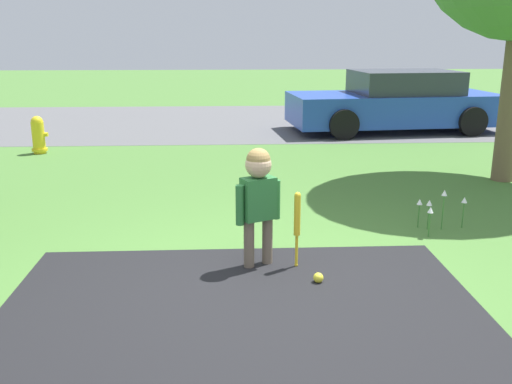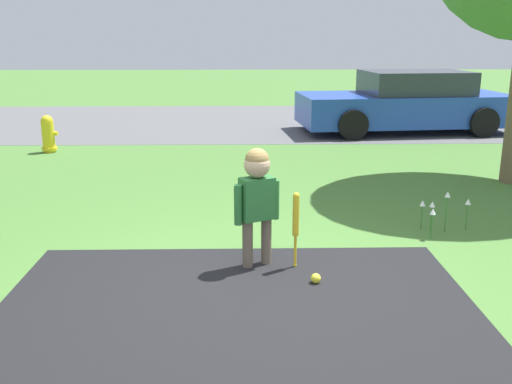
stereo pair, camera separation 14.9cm
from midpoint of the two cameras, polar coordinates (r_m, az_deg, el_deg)
ground_plane at (r=4.65m, az=-0.80°, el=-10.17°), size 60.00×60.00×0.00m
street_strip at (r=13.77m, az=-2.28°, el=7.09°), size 40.00×6.00×0.01m
child at (r=4.97m, az=-0.62°, el=0.13°), size 0.40×0.28×1.08m
baseball_bat at (r=5.02m, az=3.29°, el=-2.69°), size 0.06×0.06×0.69m
sports_ball at (r=4.86m, az=5.37°, el=-8.53°), size 0.09×0.09×0.09m
fire_hydrant at (r=10.68m, az=-21.31°, el=5.32°), size 0.30×0.27×0.66m
parked_car at (r=12.67m, az=13.46°, el=8.69°), size 4.53×2.28×1.27m
flower_bed at (r=6.27m, az=17.07°, el=-1.14°), size 0.53×0.35×0.44m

